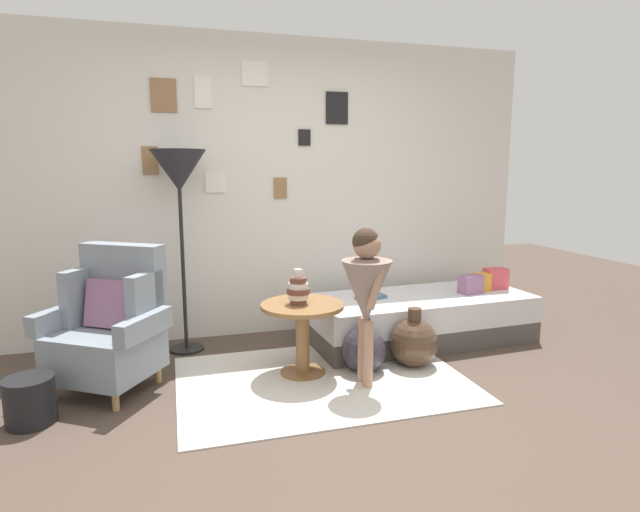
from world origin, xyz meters
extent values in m
plane|color=#4C3D33|center=(0.00, 0.00, 0.00)|extent=(12.00, 12.00, 0.00)
cube|color=silver|center=(0.00, 1.95, 1.30)|extent=(4.80, 0.10, 2.60)
cube|color=black|center=(0.28, 1.90, 1.75)|extent=(0.11, 0.02, 0.14)
cube|color=gray|center=(0.28, 1.89, 1.75)|extent=(0.08, 0.01, 0.11)
cube|color=white|center=(-0.58, 1.90, 2.10)|extent=(0.14, 0.02, 0.26)
cube|color=silver|center=(-0.58, 1.89, 2.10)|extent=(0.11, 0.01, 0.20)
cube|color=olive|center=(0.06, 1.90, 1.31)|extent=(0.11, 0.02, 0.18)
cube|color=gray|center=(0.06, 1.89, 1.31)|extent=(0.09, 0.01, 0.14)
cube|color=olive|center=(-0.89, 1.90, 2.06)|extent=(0.20, 0.02, 0.26)
cube|color=beige|center=(-0.89, 1.89, 2.06)|extent=(0.16, 0.01, 0.21)
cube|color=white|center=(-0.50, 1.90, 1.36)|extent=(0.17, 0.02, 0.16)
cube|color=#B9B9B2|center=(-0.50, 1.89, 1.36)|extent=(0.13, 0.01, 0.13)
cube|color=olive|center=(-1.02, 1.90, 1.54)|extent=(0.12, 0.02, 0.23)
cube|color=beige|center=(-1.02, 1.89, 1.54)|extent=(0.10, 0.01, 0.18)
cube|color=white|center=(-0.15, 1.90, 2.26)|extent=(0.22, 0.02, 0.20)
cube|color=beige|center=(-0.15, 1.89, 2.26)|extent=(0.17, 0.01, 0.16)
cube|color=black|center=(0.58, 1.90, 2.01)|extent=(0.20, 0.02, 0.28)
cube|color=gray|center=(0.58, 1.89, 2.01)|extent=(0.16, 0.01, 0.22)
cube|color=silver|center=(0.09, 0.71, 0.01)|extent=(1.99, 1.40, 0.01)
cylinder|color=tan|center=(-1.67, 0.88, 0.06)|extent=(0.04, 0.04, 0.12)
cylinder|color=tan|center=(-1.26, 0.62, 0.06)|extent=(0.04, 0.04, 0.12)
cylinder|color=tan|center=(-1.42, 1.26, 0.06)|extent=(0.04, 0.04, 0.12)
cylinder|color=tan|center=(-1.02, 1.00, 0.06)|extent=(0.04, 0.04, 0.12)
cube|color=gray|center=(-1.34, 0.94, 0.27)|extent=(0.81, 0.80, 0.30)
cube|color=gray|center=(-1.22, 1.13, 0.70)|extent=(0.58, 0.44, 0.55)
cube|color=gray|center=(-1.51, 1.16, 0.61)|extent=(0.24, 0.30, 0.39)
cube|color=gray|center=(-1.07, 0.88, 0.61)|extent=(0.24, 0.30, 0.39)
cube|color=gray|center=(-1.63, 1.10, 0.49)|extent=(0.35, 0.47, 0.14)
cube|color=gray|center=(-1.08, 0.74, 0.49)|extent=(0.35, 0.47, 0.14)
cube|color=gray|center=(-1.29, 1.02, 0.58)|extent=(0.39, 0.33, 0.33)
cube|color=#4C4742|center=(1.15, 1.30, 0.09)|extent=(1.94, 0.90, 0.18)
cube|color=silver|center=(1.15, 1.30, 0.29)|extent=(1.94, 0.90, 0.22)
cube|color=#D64C56|center=(1.92, 1.34, 0.49)|extent=(0.21, 0.14, 0.19)
cube|color=orange|center=(1.74, 1.31, 0.48)|extent=(0.19, 0.15, 0.16)
cube|color=gray|center=(1.61, 1.25, 0.48)|extent=(0.22, 0.16, 0.16)
cylinder|color=olive|center=(-0.01, 0.86, 0.01)|extent=(0.33, 0.33, 0.02)
cylinder|color=olive|center=(-0.01, 0.86, 0.26)|extent=(0.10, 0.10, 0.48)
cylinder|color=olive|center=(-0.01, 0.86, 0.51)|extent=(0.60, 0.60, 0.03)
cylinder|color=brown|center=(-0.04, 0.85, 0.55)|extent=(0.12, 0.12, 0.04)
cylinder|color=silver|center=(-0.04, 0.85, 0.59)|extent=(0.14, 0.14, 0.04)
cylinder|color=brown|center=(-0.04, 0.85, 0.62)|extent=(0.17, 0.17, 0.04)
cylinder|color=silver|center=(-0.04, 0.85, 0.66)|extent=(0.14, 0.14, 0.04)
cylinder|color=brown|center=(-0.04, 0.85, 0.70)|extent=(0.12, 0.12, 0.04)
cylinder|color=silver|center=(-0.04, 0.85, 0.75)|extent=(0.06, 0.06, 0.06)
cylinder|color=black|center=(-0.81, 1.61, 0.01)|extent=(0.28, 0.28, 0.02)
cylinder|color=black|center=(-0.81, 1.61, 0.78)|extent=(0.03, 0.03, 1.52)
cone|color=#232328|center=(-0.81, 1.61, 1.46)|extent=(0.43, 0.43, 0.33)
cylinder|color=#A37A60|center=(0.36, 0.49, 0.23)|extent=(0.07, 0.07, 0.47)
cylinder|color=#A37A60|center=(0.36, 0.59, 0.23)|extent=(0.07, 0.07, 0.47)
cone|color=gray|center=(0.36, 0.54, 0.66)|extent=(0.34, 0.34, 0.44)
cylinder|color=gray|center=(0.36, 0.54, 0.80)|extent=(0.17, 0.17, 0.17)
cylinder|color=#A37A60|center=(0.38, 0.42, 0.72)|extent=(0.12, 0.05, 0.30)
cylinder|color=#A37A60|center=(0.38, 0.66, 0.72)|extent=(0.12, 0.05, 0.30)
sphere|color=#A37A60|center=(0.36, 0.54, 0.98)|extent=(0.19, 0.19, 0.19)
sphere|color=#38281E|center=(0.35, 0.54, 1.01)|extent=(0.18, 0.18, 0.18)
cube|color=slate|center=(0.71, 1.34, 0.42)|extent=(0.25, 0.20, 0.03)
sphere|color=#332D38|center=(0.43, 0.77, 0.16)|extent=(0.33, 0.33, 0.33)
cylinder|color=#332D38|center=(0.43, 0.77, 0.37)|extent=(0.09, 0.09, 0.09)
sphere|color=#473323|center=(0.83, 0.77, 0.18)|extent=(0.37, 0.37, 0.37)
cylinder|color=#473323|center=(0.83, 0.77, 0.41)|extent=(0.10, 0.10, 0.09)
cylinder|color=black|center=(-1.72, 0.59, 0.14)|extent=(0.28, 0.28, 0.28)
camera|label=1|loc=(-0.88, -2.59, 1.48)|focal=28.87mm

